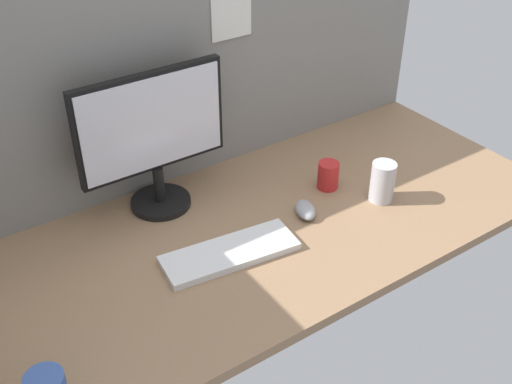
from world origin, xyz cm
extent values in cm
cube|color=#8C6B4C|center=(0.00, 0.00, -1.50)|extent=(180.00, 80.00, 3.00)
cube|color=gray|center=(0.00, 37.50, 32.38)|extent=(180.00, 5.00, 64.76)
cube|color=white|center=(14.39, 34.70, 48.77)|extent=(13.72, 0.40, 13.69)
cylinder|color=black|center=(-18.50, 24.50, 0.90)|extent=(18.00, 18.00, 1.80)
cylinder|color=black|center=(-18.50, 24.50, 7.30)|extent=(3.20, 3.20, 11.00)
cube|color=black|center=(-18.50, 25.50, 27.51)|extent=(44.60, 2.40, 29.42)
cube|color=silver|center=(-18.50, 24.10, 27.51)|extent=(42.20, 0.60, 27.02)
cube|color=silver|center=(-14.09, -7.40, 1.00)|extent=(38.33, 17.50, 2.00)
ellipsoid|color=#99999E|center=(14.24, -4.08, 1.70)|extent=(8.99, 11.04, 3.40)
cylinder|color=#B2B2B7|center=(38.07, -10.76, 6.33)|extent=(7.36, 7.36, 12.65)
cylinder|color=red|center=(28.97, 3.49, 4.39)|extent=(6.59, 6.59, 8.79)
camera|label=1|loc=(-81.28, -118.39, 109.41)|focal=43.86mm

